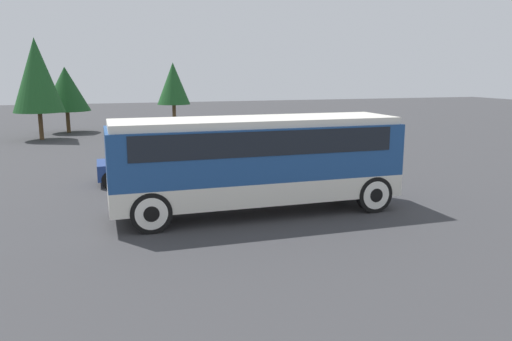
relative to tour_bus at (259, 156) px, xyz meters
name	(u,v)px	position (x,y,z in m)	size (l,w,h in m)	color
ground_plane	(256,212)	(-0.10, 0.00, -1.83)	(120.00, 120.00, 0.00)	#38383A
tour_bus	(259,156)	(0.00, 0.00, 0.00)	(9.07, 2.58, 3.01)	silver
parked_car_near	(295,151)	(4.15, 7.18, -1.11)	(4.32, 1.90, 1.43)	#2D5638
parked_car_mid	(263,163)	(1.70, 4.64, -1.14)	(4.47, 1.80, 1.36)	maroon
parked_car_far	(149,164)	(-2.86, 5.69, -1.12)	(4.18, 1.90, 1.42)	navy
tree_left	(66,89)	(-6.89, 24.63, 1.36)	(3.38, 3.38, 4.79)	brown
tree_center	(173,84)	(0.90, 24.22, 1.70)	(2.52, 2.52, 5.13)	brown
tree_right	(37,75)	(-8.39, 20.88, 2.37)	(3.23, 3.23, 6.59)	brown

